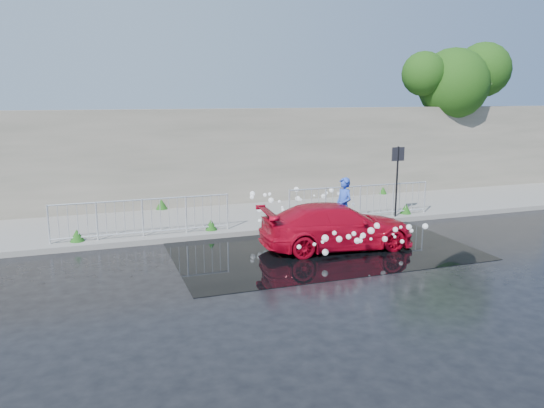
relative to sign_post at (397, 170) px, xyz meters
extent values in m
plane|color=black|center=(-4.20, -3.10, -1.72)|extent=(90.00, 90.00, 0.00)
cube|color=gray|center=(-4.20, 1.90, -1.65)|extent=(30.00, 4.00, 0.15)
cube|color=gray|center=(-4.20, -0.10, -1.64)|extent=(30.00, 0.25, 0.16)
cube|color=#605D50|center=(-4.20, 4.10, 0.18)|extent=(30.00, 0.60, 3.50)
cube|color=black|center=(-3.70, -2.10, -1.72)|extent=(8.00, 5.00, 0.01)
cylinder|color=black|center=(0.00, 0.00, -0.47)|extent=(0.06, 0.06, 2.50)
cube|color=black|center=(0.00, 0.00, 0.53)|extent=(0.45, 0.04, 0.45)
cylinder|color=#332114|center=(5.80, 5.10, 0.78)|extent=(0.36, 0.36, 5.00)
sphere|color=#15390D|center=(5.30, 4.30, 2.88)|extent=(3.01, 3.01, 3.01)
sphere|color=#15390D|center=(6.80, 4.30, 3.48)|extent=(2.35, 2.35, 2.35)
sphere|color=#15390D|center=(3.80, 4.30, 3.28)|extent=(1.83, 1.83, 1.83)
cylinder|color=silver|center=(-10.70, 0.25, -1.02)|extent=(0.05, 0.05, 1.10)
cylinder|color=silver|center=(-5.70, 0.25, -1.02)|extent=(0.05, 0.05, 1.10)
cylinder|color=silver|center=(-8.20, 0.25, -0.50)|extent=(5.00, 0.04, 0.04)
cylinder|color=silver|center=(-8.20, 0.25, -1.45)|extent=(5.00, 0.04, 0.04)
cylinder|color=silver|center=(-3.70, 0.25, -1.02)|extent=(0.05, 0.05, 1.10)
cylinder|color=silver|center=(1.30, 0.25, -1.02)|extent=(0.05, 0.05, 1.10)
cylinder|color=silver|center=(-1.20, 0.25, -0.50)|extent=(5.00, 0.04, 0.04)
cylinder|color=silver|center=(-1.20, 0.25, -1.45)|extent=(5.00, 0.04, 0.04)
cone|color=#174211|center=(-10.00, 0.30, -1.41)|extent=(0.40, 0.40, 0.34)
cone|color=#174211|center=(-6.20, 0.30, -1.41)|extent=(0.36, 0.36, 0.34)
cone|color=#174211|center=(-3.00, 0.30, -1.37)|extent=(0.44, 0.44, 0.41)
cone|color=#174211|center=(0.60, 0.30, -1.40)|extent=(0.38, 0.38, 0.35)
cone|color=#174211|center=(-7.20, 3.80, -1.40)|extent=(0.42, 0.42, 0.36)
cone|color=#174211|center=(1.80, 3.80, -1.43)|extent=(0.34, 0.34, 0.29)
sphere|color=white|center=(-4.26, 0.97, -0.74)|extent=(0.12, 0.12, 0.12)
sphere|color=white|center=(-2.02, -0.52, -1.16)|extent=(0.13, 0.13, 0.13)
sphere|color=white|center=(-4.03, 0.00, -0.97)|extent=(0.08, 0.08, 0.08)
sphere|color=white|center=(-4.12, -0.89, -1.40)|extent=(0.14, 0.14, 0.14)
sphere|color=white|center=(-3.59, -0.06, -1.07)|extent=(0.07, 0.07, 0.07)
sphere|color=white|center=(-4.12, -0.29, -0.98)|extent=(0.10, 0.10, 0.10)
sphere|color=white|center=(-4.41, -0.75, -1.35)|extent=(0.14, 0.14, 0.14)
sphere|color=white|center=(-4.85, 0.50, -0.69)|extent=(0.14, 0.14, 0.14)
sphere|color=white|center=(-2.38, 0.58, -0.83)|extent=(0.15, 0.15, 0.15)
sphere|color=white|center=(-3.20, 0.51, -0.88)|extent=(0.10, 0.10, 0.10)
sphere|color=white|center=(-4.93, -0.52, -1.20)|extent=(0.11, 0.11, 0.11)
sphere|color=white|center=(-1.48, -1.29, -1.50)|extent=(0.16, 0.16, 0.16)
sphere|color=white|center=(-1.71, -0.22, -0.99)|extent=(0.11, 0.11, 0.11)
sphere|color=white|center=(-1.90, 0.43, -0.74)|extent=(0.12, 0.12, 0.12)
sphere|color=white|center=(-2.38, -1.07, -1.46)|extent=(0.09, 0.09, 0.09)
sphere|color=white|center=(-1.96, -0.73, -1.29)|extent=(0.13, 0.13, 0.13)
sphere|color=white|center=(-2.72, -0.66, -1.14)|extent=(0.15, 0.15, 0.15)
sphere|color=white|center=(-1.97, 0.83, -0.69)|extent=(0.16, 0.16, 0.16)
sphere|color=white|center=(-2.68, 0.63, -0.80)|extent=(0.06, 0.06, 0.06)
sphere|color=white|center=(-4.55, -0.46, -1.11)|extent=(0.11, 0.11, 0.11)
sphere|color=white|center=(-1.99, -0.93, -1.25)|extent=(0.07, 0.07, 0.07)
sphere|color=white|center=(-3.19, 0.94, -0.62)|extent=(0.17, 0.17, 0.17)
sphere|color=white|center=(-4.23, 0.46, -0.82)|extent=(0.18, 0.18, 0.18)
sphere|color=white|center=(-3.55, -0.43, -0.97)|extent=(0.17, 0.17, 0.17)
sphere|color=white|center=(-3.54, -0.98, -1.31)|extent=(0.17, 0.17, 0.17)
sphere|color=white|center=(-4.18, 0.75, -0.67)|extent=(0.11, 0.11, 0.11)
sphere|color=white|center=(-4.13, -0.86, -1.47)|extent=(0.18, 0.18, 0.18)
sphere|color=white|center=(-2.34, -0.66, -1.11)|extent=(0.16, 0.16, 0.16)
sphere|color=white|center=(-4.78, -0.04, -0.98)|extent=(0.17, 0.17, 0.17)
sphere|color=white|center=(-2.23, -0.77, -1.09)|extent=(0.16, 0.16, 0.16)
sphere|color=white|center=(-2.32, -0.45, -1.11)|extent=(0.08, 0.08, 0.08)
sphere|color=white|center=(-3.91, -1.16, -1.39)|extent=(0.09, 0.09, 0.09)
sphere|color=white|center=(-4.58, -0.38, -1.05)|extent=(0.09, 0.09, 0.09)
sphere|color=white|center=(-2.54, -0.66, -1.29)|extent=(0.10, 0.10, 0.10)
sphere|color=white|center=(-2.08, 1.00, -0.82)|extent=(0.12, 0.12, 0.12)
sphere|color=white|center=(-4.69, 0.94, -0.67)|extent=(0.17, 0.17, 0.17)
sphere|color=white|center=(-3.25, 0.64, -0.86)|extent=(0.17, 0.17, 0.17)
sphere|color=white|center=(-4.07, 0.15, -0.81)|extent=(0.09, 0.09, 0.09)
sphere|color=white|center=(-1.76, -0.93, -1.31)|extent=(0.11, 0.11, 0.11)
sphere|color=white|center=(-2.46, 0.40, -0.74)|extent=(0.07, 0.07, 0.07)
sphere|color=white|center=(-2.12, -0.32, -1.06)|extent=(0.12, 0.12, 0.12)
sphere|color=white|center=(-3.22, -4.25, -0.61)|extent=(0.14, 0.14, 0.14)
sphere|color=white|center=(-4.28, -3.66, -0.98)|extent=(0.18, 0.18, 0.18)
sphere|color=white|center=(-3.61, -3.59, -1.02)|extent=(0.13, 0.13, 0.13)
sphere|color=white|center=(-2.02, -3.80, -0.85)|extent=(0.14, 0.14, 0.14)
sphere|color=white|center=(-3.46, -3.75, -1.09)|extent=(0.15, 0.15, 0.15)
sphere|color=white|center=(-4.51, -3.54, -1.14)|extent=(0.09, 0.09, 0.09)
sphere|color=white|center=(-4.32, -3.62, -1.08)|extent=(0.09, 0.09, 0.09)
sphere|color=white|center=(-3.30, -4.13, -0.76)|extent=(0.17, 0.17, 0.17)
sphere|color=white|center=(-3.09, -3.39, -1.09)|extent=(0.14, 0.14, 0.14)
sphere|color=white|center=(-3.84, -3.54, -1.07)|extent=(0.16, 0.16, 0.16)
sphere|color=white|center=(-1.94, -3.81, -0.96)|extent=(0.10, 0.10, 0.10)
sphere|color=white|center=(-2.84, -3.36, -1.21)|extent=(0.07, 0.07, 0.07)
sphere|color=white|center=(-3.26, -3.56, -1.16)|extent=(0.12, 0.12, 0.12)
sphere|color=white|center=(-1.81, -3.22, -1.41)|extent=(0.11, 0.11, 0.11)
sphere|color=white|center=(-3.78, -4.53, -0.78)|extent=(0.08, 0.08, 0.08)
sphere|color=white|center=(-2.44, -3.84, -0.87)|extent=(0.13, 0.13, 0.13)
sphere|color=white|center=(-2.25, -3.54, -1.16)|extent=(0.07, 0.07, 0.07)
sphere|color=white|center=(-4.12, -3.36, -1.44)|extent=(0.16, 0.16, 0.16)
sphere|color=white|center=(-2.32, -3.56, -1.08)|extent=(0.06, 0.06, 0.06)
sphere|color=white|center=(-2.44, -3.37, -1.24)|extent=(0.15, 0.15, 0.15)
sphere|color=white|center=(-1.48, -3.72, -0.90)|extent=(0.15, 0.15, 0.15)
sphere|color=white|center=(-4.30, -4.19, -0.72)|extent=(0.11, 0.11, 0.11)
sphere|color=white|center=(-3.73, -4.09, -0.81)|extent=(0.11, 0.11, 0.11)
sphere|color=white|center=(-2.85, -3.68, -0.80)|extent=(0.10, 0.10, 0.10)
sphere|color=white|center=(-2.53, -4.21, -0.72)|extent=(0.08, 0.08, 0.08)
sphere|color=white|center=(-4.89, -3.50, -1.18)|extent=(0.11, 0.11, 0.11)
imported|color=#A4061B|center=(-3.25, -2.21, -1.11)|extent=(4.37, 2.03, 1.24)
imported|color=blue|center=(-2.43, -0.97, -0.85)|extent=(0.52, 0.70, 1.74)
camera|label=1|loc=(-9.58, -14.91, 2.42)|focal=35.00mm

